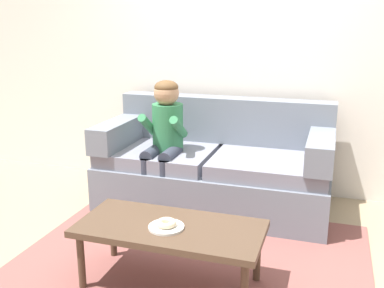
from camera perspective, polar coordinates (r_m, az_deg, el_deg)
name	(u,v)px	position (r m, az deg, el deg)	size (l,w,h in m)	color
ground	(198,251)	(3.22, 0.76, -13.58)	(10.00, 10.00, 0.00)	#9E896B
wall_back	(244,40)	(4.18, 6.66, 13.10)	(8.00, 0.10, 2.80)	silver
area_rug	(187,268)	(3.01, -0.69, -15.67)	(2.31, 1.99, 0.01)	brown
couch	(215,168)	(3.85, 3.01, -3.12)	(1.94, 0.90, 0.91)	slate
coffee_table	(170,232)	(2.69, -2.83, -11.20)	(1.11, 0.52, 0.40)	#4C3828
person_child	(164,133)	(3.69, -3.56, 1.44)	(0.34, 0.58, 1.10)	#337A4C
plate	(166,227)	(2.63, -3.32, -10.60)	(0.21, 0.21, 0.01)	white
donut	(166,223)	(2.62, -3.33, -10.11)	(0.12, 0.12, 0.04)	beige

